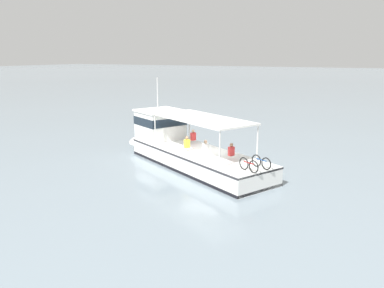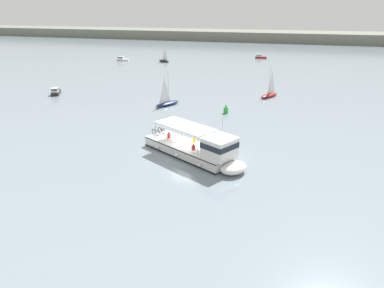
{
  "view_description": "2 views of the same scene",
  "coord_description": "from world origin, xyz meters",
  "views": [
    {
      "loc": [
        -9.48,
        20.39,
        6.86
      ],
      "look_at": [
        0.92,
        -0.04,
        1.4
      ],
      "focal_mm": 35.2,
      "sensor_mm": 36.0,
      "label": 1
    },
    {
      "loc": [
        11.54,
        -31.92,
        14.55
      ],
      "look_at": [
        0.92,
        -0.04,
        1.4
      ],
      "focal_mm": 32.23,
      "sensor_mm": 36.0,
      "label": 2
    }
  ],
  "objects": [
    {
      "name": "motorboat_outer_anchorage",
      "position": [
        -42.29,
        62.55,
        0.54
      ],
      "size": [
        3.81,
        2.13,
        1.26
      ],
      "color": "white",
      "rests_on": "ground"
    },
    {
      "name": "motorboat_near_port",
      "position": [
        -3.32,
        81.72,
        0.54
      ],
      "size": [
        3.71,
        1.66,
        1.26
      ],
      "color": "maroon",
      "rests_on": "ground"
    },
    {
      "name": "ferry_main",
      "position": [
        1.83,
        -0.5,
        1.02
      ],
      "size": [
        12.72,
        8.55,
        5.32
      ],
      "color": "white",
      "rests_on": "ground"
    },
    {
      "name": "motorboat_far_right",
      "position": [
        -31.87,
        19.23,
        0.54
      ],
      "size": [
        2.96,
        3.76,
        1.26
      ],
      "color": "#232328",
      "rests_on": "ground"
    },
    {
      "name": "distant_shoreline",
      "position": [
        0.0,
        150.78,
        2.23
      ],
      "size": [
        400.0,
        28.0,
        4.47
      ],
      "primitive_type": "cube",
      "color": "slate",
      "rests_on": "ground"
    },
    {
      "name": "channel_buoy",
      "position": [
        0.59,
        17.08,
        0.57
      ],
      "size": [
        0.7,
        0.7,
        1.4
      ],
      "color": "green",
      "rests_on": "ground"
    },
    {
      "name": "ground_plane",
      "position": [
        0.0,
        0.0,
        0.0
      ],
      "size": [
        400.0,
        400.0,
        0.0
      ],
      "primitive_type": "plane",
      "color": "gray"
    },
    {
      "name": "sailboat_far_left",
      "position": [
        -9.51,
        18.48,
        0.54
      ],
      "size": [
        3.32,
        4.94,
        5.4
      ],
      "color": "navy",
      "rests_on": "ground"
    },
    {
      "name": "sailboat_off_bow",
      "position": [
        5.56,
        29.74,
        0.54
      ],
      "size": [
        3.28,
        4.95,
        5.4
      ],
      "color": "maroon",
      "rests_on": "ground"
    },
    {
      "name": "sailboat_horizon_west",
      "position": [
        -29.47,
        64.83,
        0.54
      ],
      "size": [
        4.81,
        3.74,
        5.4
      ],
      "color": "#232328",
      "rests_on": "ground"
    }
  ]
}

